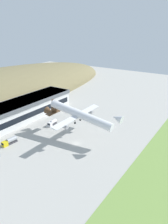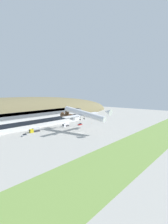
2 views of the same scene
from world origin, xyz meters
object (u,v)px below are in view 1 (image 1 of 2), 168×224
object	(u,v)px
cargo_airplane	(79,115)
box_truck	(52,123)
fuel_truck	(10,141)
traffic_cone_0	(87,114)
terminal_building	(6,115)
service_car_2	(72,119)

from	to	relation	value
cargo_airplane	box_truck	xyz separation A→B (m)	(3.64, 23.32, -12.23)
fuel_truck	traffic_cone_0	bearing A→B (deg)	-11.40
box_truck	cargo_airplane	bearing A→B (deg)	-98.87
fuel_truck	cargo_airplane	bearing A→B (deg)	-44.35
fuel_truck	terminal_building	bearing A→B (deg)	54.76
service_car_2	box_truck	size ratio (longest dim) A/B	0.62
terminal_building	box_truck	size ratio (longest dim) A/B	14.51
cargo_airplane	service_car_2	bearing A→B (deg)	46.81
cargo_airplane	fuel_truck	xyz separation A→B (m)	(-26.90, 26.30, -12.17)
terminal_building	service_car_2	distance (m)	41.46
fuel_truck	traffic_cone_0	size ratio (longest dim) A/B	14.92
traffic_cone_0	box_truck	bearing A→B (deg)	162.34
cargo_airplane	box_truck	bearing A→B (deg)	81.13
cargo_airplane	service_car_2	xyz separation A→B (m)	(17.01, 18.12, -13.03)
fuel_truck	traffic_cone_0	xyz separation A→B (m)	(57.80, -11.65, -1.27)
traffic_cone_0	service_car_2	bearing A→B (deg)	165.94
terminal_building	traffic_cone_0	bearing A→B (deg)	-35.47
terminal_building	box_truck	distance (m)	28.68
terminal_building	box_truck	xyz separation A→B (m)	(16.66, -22.62, -5.77)
cargo_airplane	service_car_2	size ratio (longest dim) A/B	11.28
service_car_2	box_truck	distance (m)	14.37
service_car_2	traffic_cone_0	distance (m)	14.32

